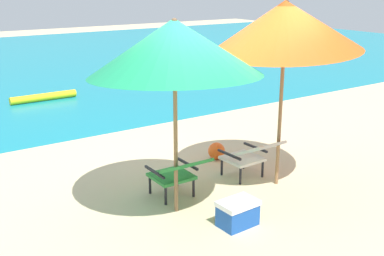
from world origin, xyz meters
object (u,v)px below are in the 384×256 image
(beach_ball, at_px, (216,151))
(beach_umbrella_left, at_px, (175,47))
(lounge_chair_right, at_px, (251,154))
(swim_buoy, at_px, (44,97))
(cooler_box, at_px, (238,213))
(lounge_chair_left, at_px, (178,172))
(beach_umbrella_right, at_px, (285,26))

(beach_ball, bearing_deg, beach_umbrella_left, -142.08)
(lounge_chair_right, distance_m, beach_umbrella_left, 2.21)
(swim_buoy, height_order, beach_umbrella_left, beach_umbrella_left)
(swim_buoy, xyz_separation_m, cooler_box, (0.01, -7.44, 0.06))
(swim_buoy, xyz_separation_m, beach_ball, (1.13, -5.52, 0.04))
(lounge_chair_left, height_order, lounge_chair_right, same)
(swim_buoy, height_order, lounge_chair_left, lounge_chair_left)
(lounge_chair_left, distance_m, cooler_box, 1.04)
(beach_ball, bearing_deg, lounge_chair_right, -96.27)
(beach_umbrella_left, relative_size, cooler_box, 5.27)
(beach_ball, bearing_deg, swim_buoy, 101.58)
(lounge_chair_right, bearing_deg, beach_ball, 83.73)
(beach_umbrella_left, distance_m, beach_umbrella_right, 1.66)
(beach_ball, distance_m, cooler_box, 2.23)
(lounge_chair_right, height_order, cooler_box, lounge_chair_right)
(lounge_chair_left, height_order, beach_umbrella_left, beach_umbrella_left)
(beach_umbrella_right, xyz_separation_m, cooler_box, (-1.25, -0.64, -2.08))
(swim_buoy, bearing_deg, beach_umbrella_left, -93.40)
(swim_buoy, bearing_deg, beach_umbrella_right, -79.55)
(swim_buoy, relative_size, beach_umbrella_right, 0.61)
(swim_buoy, distance_m, lounge_chair_right, 6.57)
(beach_umbrella_left, distance_m, cooler_box, 2.09)
(lounge_chair_right, relative_size, beach_umbrella_right, 0.34)
(swim_buoy, xyz_separation_m, beach_umbrella_left, (-0.40, -6.71, 1.98))
(cooler_box, bearing_deg, lounge_chair_right, 43.33)
(swim_buoy, distance_m, beach_umbrella_right, 7.24)
(beach_umbrella_right, bearing_deg, cooler_box, -152.87)
(lounge_chair_left, relative_size, cooler_box, 1.81)
(swim_buoy, relative_size, beach_umbrella_left, 0.63)
(beach_umbrella_right, bearing_deg, beach_ball, 95.48)
(swim_buoy, relative_size, beach_ball, 5.74)
(lounge_chair_left, bearing_deg, cooler_box, -77.83)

